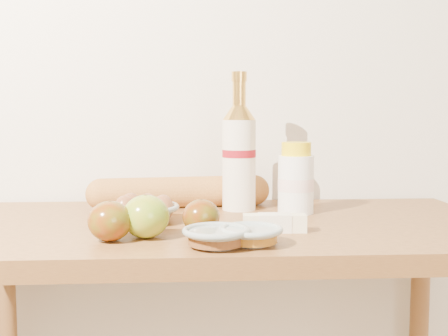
{
  "coord_description": "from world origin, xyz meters",
  "views": [
    {
      "loc": [
        -0.07,
        -0.01,
        1.13
      ],
      "look_at": [
        0.0,
        1.15,
        1.02
      ],
      "focal_mm": 45.0,
      "sensor_mm": 36.0,
      "label": 1
    }
  ],
  "objects": [
    {
      "name": "cream_bottle",
      "position": [
        0.18,
        1.28,
        0.98
      ],
      "size": [
        0.11,
        0.11,
        0.17
      ],
      "rotation": [
        0.0,
        0.0,
        0.29
      ],
      "color": "white",
      "rests_on": "table"
    },
    {
      "name": "bourbon_bottle",
      "position": [
        0.05,
        1.33,
        1.04
      ],
      "size": [
        0.11,
        0.11,
        0.33
      ],
      "rotation": [
        0.0,
        0.0,
        -0.37
      ],
      "color": "silver",
      "rests_on": "table"
    },
    {
      "name": "table",
      "position": [
        0.0,
        1.18,
        0.78
      ],
      "size": [
        1.2,
        0.6,
        0.9
      ],
      "color": "#905E2E",
      "rests_on": "ground"
    },
    {
      "name": "butter_stick",
      "position": [
        0.1,
        1.07,
        0.92
      ],
      "size": [
        0.13,
        0.04,
        0.04
      ],
      "rotation": [
        0.0,
        0.0,
        -0.06
      ],
      "color": "beige",
      "rests_on": "table"
    },
    {
      "name": "sugar_bowl",
      "position": [
        -0.03,
        0.95,
        0.92
      ],
      "size": [
        0.16,
        0.16,
        0.03
      ],
      "rotation": [
        0.0,
        0.0,
        0.37
      ],
      "color": "gray",
      "rests_on": "table"
    },
    {
      "name": "apple_yellowgreen",
      "position": [
        -0.15,
        1.03,
        0.94
      ],
      "size": [
        0.12,
        0.12,
        0.08
      ],
      "rotation": [
        0.0,
        0.0,
        0.42
      ],
      "color": "#A39420",
      "rests_on": "table"
    },
    {
      "name": "syrup_bowl",
      "position": [
        0.04,
        0.97,
        0.92
      ],
      "size": [
        0.13,
        0.13,
        0.03
      ],
      "rotation": [
        0.0,
        0.0,
        0.16
      ],
      "color": "#96A49E",
      "rests_on": "table"
    },
    {
      "name": "back_wall",
      "position": [
        0.0,
        1.51,
        1.3
      ],
      "size": [
        3.5,
        0.02,
        2.6
      ],
      "primitive_type": "cube",
      "color": "silver",
      "rests_on": "ground"
    },
    {
      "name": "apple_redgreen_front",
      "position": [
        -0.22,
        1.01,
        0.94
      ],
      "size": [
        0.09,
        0.09,
        0.08
      ],
      "rotation": [
        0.0,
        0.0,
        0.12
      ],
      "color": "maroon",
      "rests_on": "table"
    },
    {
      "name": "apple_redgreen_right",
      "position": [
        -0.05,
        1.06,
        0.93
      ],
      "size": [
        0.09,
        0.09,
        0.07
      ],
      "rotation": [
        0.0,
        0.0,
        0.24
      ],
      "color": "maroon",
      "rests_on": "table"
    },
    {
      "name": "egg_bowl",
      "position": [
        -0.18,
        1.19,
        0.92
      ],
      "size": [
        0.22,
        0.22,
        0.06
      ],
      "rotation": [
        0.0,
        0.0,
        -0.42
      ],
      "color": "gray",
      "rests_on": "table"
    },
    {
      "name": "baguette",
      "position": [
        -0.1,
        1.37,
        0.94
      ],
      "size": [
        0.47,
        0.14,
        0.08
      ],
      "rotation": [
        0.0,
        0.0,
        0.13
      ],
      "color": "#C8853D",
      "rests_on": "table"
    }
  ]
}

